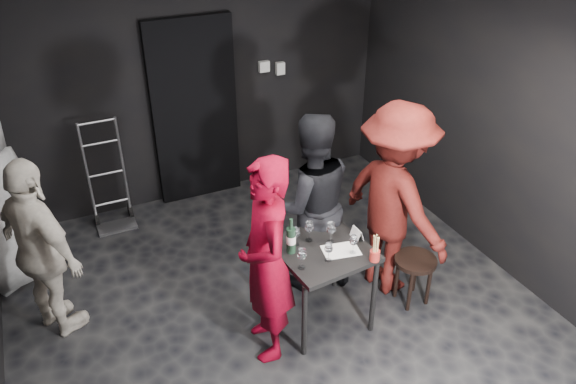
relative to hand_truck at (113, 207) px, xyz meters
name	(u,v)px	position (x,y,z in m)	size (l,w,h in m)	color
floor	(287,323)	(1.07, -2.20, -0.22)	(4.50, 5.00, 0.02)	black
ceiling	(286,5)	(1.07, -2.20, 2.48)	(4.50, 5.00, 0.02)	silver
wall_back	(191,85)	(1.07, 0.30, 1.13)	(4.50, 0.04, 2.70)	black
wall_right	(515,136)	(3.32, -2.20, 1.13)	(0.04, 5.00, 2.70)	black
doorway	(195,112)	(1.07, 0.24, 0.83)	(0.95, 0.10, 2.10)	black
wallbox_upper	(264,66)	(1.92, 0.25, 1.23)	(0.12, 0.06, 0.12)	#B7B7B2
wallbox_lower	(280,68)	(2.12, 0.25, 1.18)	(0.10, 0.06, 0.14)	#B7B7B2
hand_truck	(113,207)	(0.00, 0.00, 0.00)	(0.41, 0.35, 1.23)	#B2B2B7
tasting_table	(322,258)	(1.37, -2.25, 0.43)	(0.72, 0.72, 0.75)	black
stool	(415,267)	(2.22, -2.40, 0.16)	(0.37, 0.37, 0.47)	black
server_red	(266,247)	(0.83, -2.35, 0.78)	(0.73, 0.48, 2.01)	maroon
woman_black	(310,192)	(1.51, -1.73, 0.75)	(0.94, 0.52, 1.94)	black
man_maroon	(397,182)	(2.16, -2.09, 0.88)	(1.42, 0.66, 2.20)	#531410
bystander_cream	(40,245)	(-0.70, -1.41, 0.65)	(1.02, 0.49, 1.74)	beige
tasting_mat	(341,250)	(1.49, -2.34, 0.53)	(0.30, 0.20, 0.00)	white
wine_glass_a	(302,258)	(1.10, -2.40, 0.63)	(0.07, 0.07, 0.20)	white
wine_glass_b	(296,236)	(1.20, -2.11, 0.62)	(0.07, 0.07, 0.18)	white
wine_glass_c	(309,230)	(1.32, -2.10, 0.63)	(0.08, 0.08, 0.20)	white
wine_glass_d	(329,251)	(1.34, -2.41, 0.62)	(0.07, 0.07, 0.18)	white
wine_glass_e	(353,244)	(1.56, -2.41, 0.62)	(0.07, 0.07, 0.18)	white
wine_glass_f	(331,232)	(1.47, -2.20, 0.63)	(0.08, 0.08, 0.21)	white
wine_bottle	(291,239)	(1.12, -2.18, 0.65)	(0.08, 0.08, 0.32)	black
breadstick_cup	(375,249)	(1.67, -2.56, 0.64)	(0.08, 0.08, 0.25)	#B22921
reserved_card	(356,234)	(1.68, -2.24, 0.58)	(0.08, 0.12, 0.10)	white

